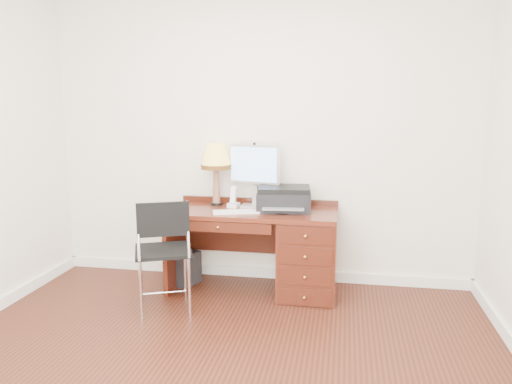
% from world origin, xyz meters
% --- Properties ---
extents(ground, '(4.00, 4.00, 0.00)m').
position_xyz_m(ground, '(0.00, 0.00, 0.00)').
color(ground, black).
rests_on(ground, ground).
extents(room_shell, '(4.00, 4.00, 4.00)m').
position_xyz_m(room_shell, '(0.00, 0.63, 0.05)').
color(room_shell, silver).
rests_on(room_shell, ground).
extents(desk, '(1.50, 0.67, 0.75)m').
position_xyz_m(desk, '(0.32, 1.40, 0.41)').
color(desk, '#561E12').
rests_on(desk, ground).
extents(monitor, '(0.49, 0.21, 0.57)m').
position_xyz_m(monitor, '(-0.03, 1.59, 1.11)').
color(monitor, silver).
rests_on(monitor, desk).
extents(keyboard, '(0.47, 0.26, 0.02)m').
position_xyz_m(keyboard, '(-0.10, 1.27, 0.76)').
color(keyboard, white).
rests_on(keyboard, desk).
extents(mouse_pad, '(0.20, 0.20, 0.04)m').
position_xyz_m(mouse_pad, '(0.27, 1.36, 0.76)').
color(mouse_pad, black).
rests_on(mouse_pad, desk).
extents(printer, '(0.50, 0.41, 0.21)m').
position_xyz_m(printer, '(0.27, 1.46, 0.85)').
color(printer, black).
rests_on(printer, desk).
extents(leg_lamp, '(0.28, 0.28, 0.57)m').
position_xyz_m(leg_lamp, '(-0.38, 1.57, 1.17)').
color(leg_lamp, black).
rests_on(leg_lamp, desk).
extents(phone, '(0.11, 0.11, 0.20)m').
position_xyz_m(phone, '(-0.19, 1.47, 0.81)').
color(phone, white).
rests_on(phone, desk).
extents(pen_cup, '(0.07, 0.07, 0.09)m').
position_xyz_m(pen_cup, '(0.34, 1.58, 0.80)').
color(pen_cup, black).
rests_on(pen_cup, desk).
extents(chair, '(0.59, 0.60, 0.95)m').
position_xyz_m(chair, '(-0.65, 0.77, 0.58)').
color(chair, black).
rests_on(chair, ground).
extents(equipment_box, '(0.34, 0.34, 0.30)m').
position_xyz_m(equipment_box, '(-0.69, 1.45, 0.15)').
color(equipment_box, black).
rests_on(equipment_box, ground).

